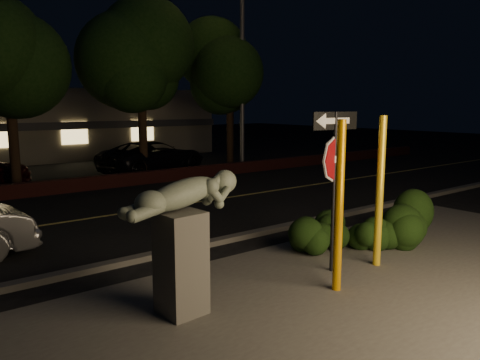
% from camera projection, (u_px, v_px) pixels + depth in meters
% --- Properties ---
extents(ground, '(90.00, 90.00, 0.00)m').
position_uv_depth(ground, '(116.00, 194.00, 16.46)').
color(ground, black).
rests_on(ground, ground).
extents(patio, '(14.00, 6.00, 0.02)m').
position_uv_depth(patio, '(381.00, 291.00, 7.89)').
color(patio, '#4C4944').
rests_on(patio, ground).
extents(road, '(80.00, 8.00, 0.01)m').
position_uv_depth(road, '(156.00, 209.00, 14.12)').
color(road, black).
rests_on(road, ground).
extents(lane_marking, '(80.00, 0.12, 0.00)m').
position_uv_depth(lane_marking, '(156.00, 208.00, 14.12)').
color(lane_marking, '#CBB351').
rests_on(lane_marking, road).
extents(curb, '(80.00, 0.25, 0.12)m').
position_uv_depth(curb, '(239.00, 237.00, 10.92)').
color(curb, '#4C4944').
rests_on(curb, ground).
extents(brick_wall, '(40.00, 0.35, 0.50)m').
position_uv_depth(brick_wall, '(101.00, 182.00, 17.43)').
color(brick_wall, '#441815').
rests_on(brick_wall, ground).
extents(parking_lot, '(40.00, 12.00, 0.01)m').
position_uv_depth(parking_lot, '(55.00, 172.00, 21.91)').
color(parking_lot, black).
rests_on(parking_lot, ground).
extents(building, '(22.00, 10.20, 4.00)m').
position_uv_depth(building, '(12.00, 123.00, 27.81)').
color(building, '#6A6455').
rests_on(building, ground).
extents(tree_far_b, '(5.20, 5.20, 8.41)m').
position_uv_depth(tree_far_b, '(4.00, 20.00, 16.46)').
color(tree_far_b, black).
rests_on(tree_far_b, ground).
extents(tree_far_c, '(4.80, 4.80, 7.84)m').
position_uv_depth(tree_far_c, '(140.00, 42.00, 19.25)').
color(tree_far_c, black).
rests_on(tree_far_c, ground).
extents(tree_far_d, '(4.40, 4.40, 7.42)m').
position_uv_depth(tree_far_d, '(230.00, 57.00, 22.71)').
color(tree_far_d, black).
rests_on(tree_far_d, ground).
extents(yellow_pole_left, '(0.14, 0.14, 2.88)m').
position_uv_depth(yellow_pole_left, '(339.00, 207.00, 7.69)').
color(yellow_pole_left, orange).
rests_on(yellow_pole_left, ground).
extents(yellow_pole_right, '(0.15, 0.15, 2.92)m').
position_uv_depth(yellow_pole_right, '(380.00, 192.00, 8.91)').
color(yellow_pole_right, yellow).
rests_on(yellow_pole_right, ground).
extents(signpost, '(1.01, 0.17, 2.99)m').
position_uv_depth(signpost, '(335.00, 160.00, 8.47)').
color(signpost, black).
rests_on(signpost, ground).
extents(sculpture, '(1.97, 0.65, 2.11)m').
position_uv_depth(sculpture, '(182.00, 230.00, 6.86)').
color(sculpture, '#4C4944').
rests_on(sculpture, ground).
extents(hedge_center, '(2.02, 1.37, 0.96)m').
position_uv_depth(hedge_center, '(321.00, 228.00, 10.05)').
color(hedge_center, black).
rests_on(hedge_center, ground).
extents(hedge_right, '(1.69, 1.27, 0.98)m').
position_uv_depth(hedge_right, '(373.00, 226.00, 10.24)').
color(hedge_right, black).
rests_on(hedge_right, ground).
extents(hedge_far_right, '(1.75, 1.29, 1.10)m').
position_uv_depth(hedge_far_right, '(405.00, 220.00, 10.49)').
color(hedge_far_right, black).
rests_on(hedge_far_right, ground).
extents(streetlight, '(1.58, 0.58, 10.60)m').
position_uv_depth(streetlight, '(239.00, 33.00, 21.13)').
color(streetlight, '#515056').
rests_on(streetlight, ground).
extents(parked_car_dark, '(5.65, 3.59, 1.45)m').
position_uv_depth(parked_car_dark, '(153.00, 157.00, 21.70)').
color(parked_car_dark, black).
rests_on(parked_car_dark, ground).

